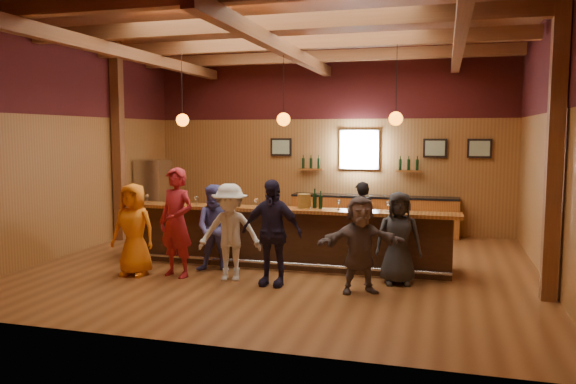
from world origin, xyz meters
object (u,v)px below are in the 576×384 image
Objects in this scene: back_bar_cabinet at (373,215)px; customer_orange at (134,230)px; stainless_fridge at (154,196)px; customer_white at (230,232)px; customer_redvest at (177,222)px; bartender at (361,220)px; customer_navy at (272,232)px; bar_counter at (287,237)px; customer_denim at (216,228)px; customer_brown at (360,245)px; customer_dark at (398,238)px; ice_bucket at (304,201)px; bottle_a at (315,200)px.

customer_orange reaches higher than back_bar_cabinet.
customer_white is (3.52, -3.80, -0.09)m from stainless_fridge.
customer_white is (1.73, 0.13, 0.01)m from customer_orange.
customer_redvest is 3.65m from bartender.
customer_white is 0.77m from customer_navy.
bar_counter is 3.65× the size of customer_navy.
customer_navy is at bearing -83.87° from bar_counter.
customer_brown is at bearing -22.50° from customer_denim.
customer_orange is 1.42m from customer_denim.
customer_navy is (2.48, 0.03, 0.06)m from customer_orange.
customer_redvest is (0.76, 0.12, 0.14)m from customer_orange.
customer_dark is 1.90m from ice_bucket.
customer_redvest is 0.73m from customer_denim.
customer_redvest is 1.73m from customer_navy.
back_bar_cabinet is 5.43m from stainless_fridge.
customer_white is (-0.60, -1.35, 0.29)m from bar_counter.
customer_navy is 1.40m from bottle_a.
customer_dark is 4.32× the size of bottle_a.
customer_redvest is at bearing 179.94° from customer_navy.
customer_white reaches higher than ice_bucket.
customer_orange reaches higher than customer_dark.
customer_orange is at bearing -163.87° from customer_denim.
stainless_fridge reaches higher than customer_orange.
customer_redvest is 1.23× the size of customer_dark.
ice_bucket is (4.51, -2.68, 0.34)m from stainless_fridge.
customer_dark is at bearing 6.43° from customer_orange.
ice_bucket is (-1.20, 1.27, 0.49)m from customer_brown.
customer_brown is (2.64, -0.63, -0.03)m from customer_denim.
bartender is (2.31, 1.81, -0.02)m from customer_denim.
customer_navy is (0.16, -1.45, 0.34)m from bar_counter.
back_bar_cabinet is 2.46× the size of customer_white.
ice_bucket is 0.19m from bottle_a.
bottle_a is at bearing 43.90° from customer_redvest.
customer_dark is 1.76m from bottle_a.
stainless_fridge reaches higher than customer_white.
customer_brown reaches higher than ice_bucket.
ice_bucket reaches higher than bar_counter.
bottle_a is at bearing 14.47° from customer_denim.
bottle_a reaches higher than bar_counter.
customer_orange is 2.48m from customer_navy.
customer_navy is 1.44m from customer_brown.
ice_bucket is at bearing -30.76° from stainless_fridge.
customer_navy reaches higher than customer_orange.
customer_brown is at bearing -15.32° from customer_white.
customer_brown reaches higher than bar_counter.
bartender is at bearing 58.02° from bottle_a.
ice_bucket is at bearing 37.11° from customer_white.
customer_orange reaches higher than bartender.
customer_orange is (-2.33, -1.48, 0.28)m from bar_counter.
customer_white is at bearing 15.41° from customer_redvest.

